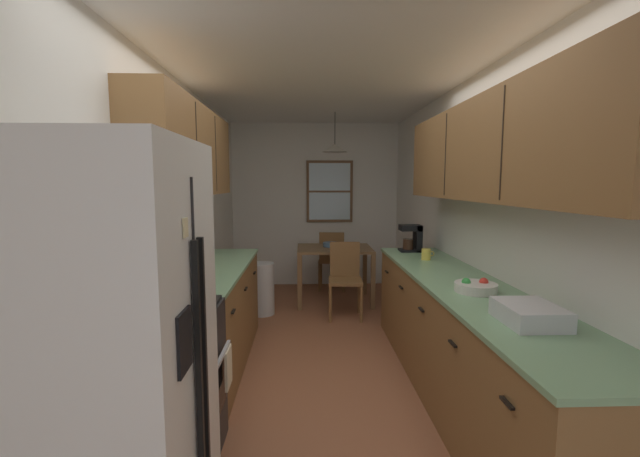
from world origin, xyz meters
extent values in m
plane|color=#995B3D|center=(0.00, 1.00, 0.00)|extent=(12.00, 12.00, 0.00)
cube|color=white|center=(-1.35, 1.00, 1.27)|extent=(0.10, 9.00, 2.55)
cube|color=white|center=(1.35, 1.00, 1.27)|extent=(0.10, 9.00, 2.55)
cube|color=white|center=(0.00, 3.65, 1.27)|extent=(4.40, 0.10, 2.55)
cube|color=white|center=(0.00, 1.00, 2.59)|extent=(4.40, 9.00, 0.08)
cube|color=white|center=(-0.95, -1.30, 0.90)|extent=(0.70, 0.75, 1.80)
cube|color=black|center=(-0.59, -1.30, 0.84)|extent=(0.01, 0.01, 1.62)
cube|color=black|center=(-0.58, -1.34, 0.84)|extent=(0.02, 0.02, 1.15)
cube|color=black|center=(-0.58, -1.26, 0.84)|extent=(0.02, 0.02, 1.15)
cube|color=black|center=(-0.59, -1.47, 1.08)|extent=(0.01, 0.15, 0.22)
cube|color=beige|center=(-0.59, -1.41, 1.47)|extent=(0.01, 0.05, 0.07)
cube|color=black|center=(-0.99, -0.60, 0.45)|extent=(0.62, 0.62, 0.90)
cube|color=black|center=(-0.67, -0.60, 0.42)|extent=(0.01, 0.43, 0.30)
cube|color=silver|center=(-0.65, -0.60, 0.63)|extent=(0.02, 0.50, 0.02)
cube|color=black|center=(-0.99, -0.60, 0.91)|extent=(0.59, 0.59, 0.02)
cube|color=black|center=(-1.27, -0.60, 1.00)|extent=(0.06, 0.62, 0.20)
cylinder|color=#2D2D2D|center=(-1.13, -0.74, 0.93)|extent=(0.15, 0.15, 0.01)
cylinder|color=#2D2D2D|center=(-1.13, -0.46, 0.93)|extent=(0.15, 0.15, 0.01)
cylinder|color=#2D2D2D|center=(-0.85, -0.74, 0.93)|extent=(0.15, 0.15, 0.01)
cylinder|color=#2D2D2D|center=(-0.85, -0.46, 0.93)|extent=(0.15, 0.15, 0.01)
cube|color=silver|center=(-1.11, -0.60, 1.65)|extent=(0.38, 0.62, 0.30)
cube|color=black|center=(-0.92, -0.66, 1.65)|extent=(0.01, 0.37, 0.19)
cube|color=#2D2D33|center=(-0.92, -0.39, 1.65)|extent=(0.01, 0.12, 0.19)
cube|color=brown|center=(-1.00, 0.68, 0.43)|extent=(0.60, 1.92, 0.87)
cube|color=#7AA87A|center=(-1.00, 0.68, 0.89)|extent=(0.63, 1.94, 0.03)
cube|color=black|center=(-0.69, 0.04, 0.70)|extent=(0.02, 0.10, 0.01)
cube|color=black|center=(-0.69, 0.68, 0.70)|extent=(0.02, 0.10, 0.01)
cube|color=black|center=(-0.69, 1.32, 0.70)|extent=(0.02, 0.10, 0.01)
cube|color=brown|center=(-1.14, 0.63, 1.89)|extent=(0.32, 2.02, 0.74)
cube|color=#2D2319|center=(-0.98, 0.29, 1.89)|extent=(0.01, 0.01, 0.68)
cube|color=#2D2319|center=(-0.98, 0.96, 1.89)|extent=(0.01, 0.01, 0.68)
cube|color=brown|center=(1.00, 0.03, 0.43)|extent=(0.60, 3.21, 0.87)
cube|color=#7AA87A|center=(1.00, 0.03, 0.89)|extent=(0.63, 3.23, 0.03)
cube|color=black|center=(0.69, -1.25, 0.70)|extent=(0.02, 0.10, 0.01)
cube|color=black|center=(0.69, -0.61, 0.70)|extent=(0.02, 0.10, 0.01)
cube|color=black|center=(0.69, 0.03, 0.70)|extent=(0.02, 0.10, 0.01)
cube|color=black|center=(0.69, 0.67, 0.70)|extent=(0.02, 0.10, 0.01)
cube|color=black|center=(0.69, 1.31, 0.70)|extent=(0.02, 0.10, 0.01)
cube|color=brown|center=(1.14, -0.02, 1.86)|extent=(0.32, 2.91, 0.71)
cube|color=#2D2319|center=(0.98, -0.50, 1.86)|extent=(0.01, 0.01, 0.65)
cube|color=#2D2319|center=(0.98, 0.46, 1.86)|extent=(0.01, 0.01, 0.65)
cube|color=brown|center=(0.24, 2.62, 0.74)|extent=(1.00, 0.78, 0.03)
cube|color=brown|center=(-0.24, 2.26, 0.36)|extent=(0.06, 0.06, 0.72)
cube|color=brown|center=(0.71, 2.26, 0.36)|extent=(0.06, 0.06, 0.72)
cube|color=brown|center=(-0.24, 2.98, 0.36)|extent=(0.06, 0.06, 0.72)
cube|color=brown|center=(0.71, 2.98, 0.36)|extent=(0.06, 0.06, 0.72)
cube|color=brown|center=(0.32, 1.95, 0.45)|extent=(0.42, 0.42, 0.04)
cube|color=brown|center=(0.33, 2.13, 0.68)|extent=(0.37, 0.05, 0.45)
cylinder|color=brown|center=(0.49, 1.76, 0.22)|extent=(0.04, 0.04, 0.43)
cylinder|color=brown|center=(0.13, 1.78, 0.22)|extent=(0.04, 0.04, 0.43)
cylinder|color=brown|center=(0.51, 2.12, 0.22)|extent=(0.04, 0.04, 0.43)
cylinder|color=brown|center=(0.15, 2.14, 0.22)|extent=(0.04, 0.04, 0.43)
cube|color=brown|center=(0.25, 3.28, 0.45)|extent=(0.44, 0.44, 0.04)
cube|color=brown|center=(0.23, 3.10, 0.68)|extent=(0.37, 0.07, 0.45)
cylinder|color=brown|center=(0.09, 3.48, 0.22)|extent=(0.04, 0.04, 0.43)
cylinder|color=brown|center=(0.45, 3.45, 0.22)|extent=(0.04, 0.04, 0.43)
cylinder|color=brown|center=(0.05, 3.12, 0.22)|extent=(0.04, 0.04, 0.43)
cylinder|color=brown|center=(0.41, 3.08, 0.22)|extent=(0.04, 0.04, 0.43)
cylinder|color=black|center=(0.24, 2.62, 2.34)|extent=(0.01, 0.01, 0.42)
cone|color=beige|center=(0.24, 2.62, 2.08)|extent=(0.33, 0.33, 0.10)
sphere|color=white|center=(0.24, 2.62, 2.10)|extent=(0.06, 0.06, 0.06)
cube|color=brown|center=(0.23, 3.58, 1.49)|extent=(0.73, 0.04, 0.96)
cube|color=silver|center=(0.23, 3.56, 1.49)|extent=(0.65, 0.01, 0.88)
cube|color=brown|center=(0.23, 3.56, 1.49)|extent=(0.65, 0.02, 0.03)
cylinder|color=silver|center=(-0.70, 2.11, 0.32)|extent=(0.30, 0.30, 0.64)
cylinder|color=#265999|center=(-1.00, -0.10, 1.00)|extent=(0.12, 0.12, 0.19)
cylinder|color=white|center=(-1.00, -0.10, 1.10)|extent=(0.12, 0.12, 0.02)
cube|color=beige|center=(-0.64, -0.45, 0.50)|extent=(0.02, 0.16, 0.24)
cube|color=black|center=(0.95, 1.41, 0.91)|extent=(0.22, 0.18, 0.02)
cube|color=black|center=(1.03, 1.41, 1.04)|extent=(0.06, 0.18, 0.28)
cube|color=black|center=(0.95, 1.41, 1.15)|extent=(0.22, 0.18, 0.06)
cylinder|color=#331E14|center=(0.93, 1.41, 0.98)|extent=(0.11, 0.11, 0.11)
cylinder|color=#E5CC4C|center=(0.98, 0.93, 0.95)|extent=(0.09, 0.09, 0.11)
torus|color=#E5CC4C|center=(1.04, 0.93, 0.96)|extent=(0.05, 0.01, 0.05)
cylinder|color=silver|center=(0.98, -0.22, 0.93)|extent=(0.28, 0.28, 0.06)
cylinder|color=black|center=(0.98, -0.22, 0.95)|extent=(0.23, 0.23, 0.03)
sphere|color=red|center=(1.04, -0.21, 0.96)|extent=(0.06, 0.06, 0.06)
sphere|color=green|center=(0.92, -0.21, 0.96)|extent=(0.06, 0.06, 0.06)
cube|color=silver|center=(1.00, -0.84, 0.95)|extent=(0.28, 0.34, 0.10)
cylinder|color=#4C7299|center=(0.19, 2.69, 0.78)|extent=(0.21, 0.21, 0.06)
camera|label=1|loc=(-0.17, -2.87, 1.63)|focal=22.99mm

